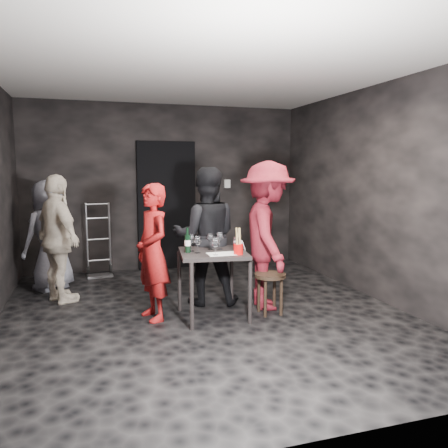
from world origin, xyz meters
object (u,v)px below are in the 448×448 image
object	(u,v)px
bystander_grey	(50,234)
bystander_cream	(58,235)
server_red	(153,252)
breadstick_cup	(238,242)
hand_truck	(99,262)
woman_black	(206,228)
stool	(270,281)
wine_bottle	(188,243)
tasting_table	(213,260)
man_maroon	(268,223)

from	to	relation	value
bystander_grey	bystander_cream	bearing A→B (deg)	64.41
server_red	breadstick_cup	bearing A→B (deg)	50.54
hand_truck	bystander_cream	world-z (taller)	bystander_cream
server_red	woman_black	bearing A→B (deg)	103.47
bystander_cream	breadstick_cup	size ratio (longest dim) A/B	5.47
woman_black	bystander_cream	bearing A→B (deg)	-4.53
stool	wine_bottle	xyz separation A→B (m)	(-0.93, 0.11, 0.48)
stool	tasting_table	bearing A→B (deg)	172.95
hand_truck	server_red	world-z (taller)	server_red
stool	bystander_cream	size ratio (longest dim) A/B	0.28
stool	bystander_grey	xyz separation A→B (m)	(-2.48, 1.84, 0.39)
hand_truck	woman_black	world-z (taller)	woman_black
bystander_cream	server_red	bearing A→B (deg)	-161.68
tasting_table	man_maroon	distance (m)	0.82
woman_black	hand_truck	bearing A→B (deg)	-42.50
hand_truck	bystander_grey	size ratio (longest dim) A/B	0.74
man_maroon	bystander_grey	xyz separation A→B (m)	(-2.54, 1.60, -0.25)
tasting_table	bystander_cream	bearing A→B (deg)	146.65
server_red	woman_black	world-z (taller)	woman_black
tasting_table	woman_black	world-z (taller)	woman_black
tasting_table	stool	world-z (taller)	tasting_table
hand_truck	woman_black	size ratio (longest dim) A/B	0.60
woman_black	man_maroon	world-z (taller)	man_maroon
stool	breadstick_cup	bearing A→B (deg)	-160.03
woman_black	breadstick_cup	size ratio (longest dim) A/B	6.07
tasting_table	bystander_cream	world-z (taller)	bystander_cream
bystander_cream	woman_black	bearing A→B (deg)	-137.00
man_maroon	breadstick_cup	xyz separation A→B (m)	(-0.50, -0.40, -0.13)
bystander_grey	man_maroon	bearing A→B (deg)	109.39
hand_truck	wine_bottle	size ratio (longest dim) A/B	4.16
bystander_cream	man_maroon	bearing A→B (deg)	-140.27
woman_black	breadstick_cup	bearing A→B (deg)	114.94
woman_black	wine_bottle	bearing A→B (deg)	69.64
server_red	woman_black	xyz separation A→B (m)	(0.70, 0.38, 0.18)
woman_black	stool	bearing A→B (deg)	147.87
stool	server_red	size ratio (longest dim) A/B	0.31
man_maroon	breadstick_cup	distance (m)	0.66
hand_truck	woman_black	xyz separation A→B (m)	(1.24, -1.84, 0.73)
breadstick_cup	man_maroon	bearing A→B (deg)	38.70
bystander_cream	breadstick_cup	bearing A→B (deg)	-154.25
bystander_grey	tasting_table	bearing A→B (deg)	97.61
woman_black	bystander_cream	world-z (taller)	woman_black
stool	breadstick_cup	size ratio (longest dim) A/B	1.52
man_maroon	breadstick_cup	size ratio (longest dim) A/B	6.60
woman_black	bystander_grey	world-z (taller)	woman_black
stool	woman_black	size ratio (longest dim) A/B	0.25
bystander_cream	bystander_grey	xyz separation A→B (m)	(-0.15, 0.66, -0.08)
stool	server_red	bearing A→B (deg)	170.03
server_red	woman_black	distance (m)	0.82
tasting_table	server_red	size ratio (longest dim) A/B	0.50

